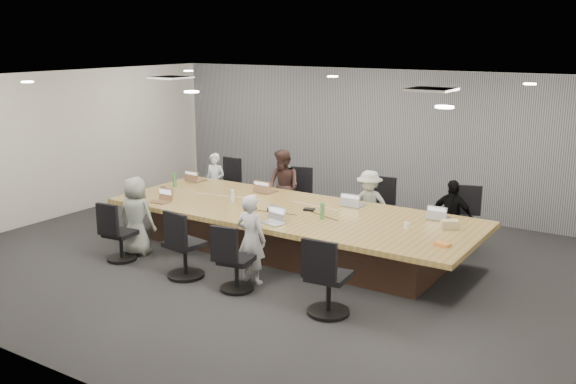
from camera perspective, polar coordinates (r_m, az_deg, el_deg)
The scene contains 38 objects.
floor at distance 10.05m, azimuth -1.24°, elevation -6.28°, with size 10.00×8.00×0.00m, color #242426.
ceiling at distance 9.46m, azimuth -1.32°, elevation 9.85°, with size 10.00×8.00×0.00m, color white.
wall_back at distance 13.12m, azimuth 8.53°, elevation 4.64°, with size 10.00×2.80×0.00m, color beige.
wall_front at distance 6.83m, azimuth -20.37°, elevation -4.54°, with size 10.00×2.80×0.00m, color beige.
wall_left at distance 13.08m, azimuth -19.84°, elevation 3.95°, with size 8.00×2.80×0.00m, color beige.
curtain at distance 13.04m, azimuth 8.38°, elevation 4.59°, with size 9.80×0.04×2.80m, color slate.
conference_table at distance 10.32m, azimuth 0.30°, elevation -3.39°, with size 6.00×2.20×0.74m.
chair_0 at distance 13.14m, azimuth -5.52°, elevation 0.33°, with size 0.55×0.55×0.82m, color black, non-canonical shape.
chair_1 at distance 12.23m, azimuth 0.48°, elevation -0.67°, with size 0.53×0.53×0.79m, color black, non-canonical shape.
chair_2 at distance 11.43m, azimuth 7.94°, elevation -1.78°, with size 0.55×0.55×0.82m, color black, non-canonical shape.
chair_3 at distance 10.93m, azimuth 14.81°, elevation -2.69°, with size 0.59×0.59×0.87m, color black, non-canonical shape.
chair_4 at distance 10.37m, azimuth -14.65°, elevation -3.99°, with size 0.49×0.49×0.72m, color black, non-canonical shape.
chair_5 at distance 9.46m, azimuth -9.15°, elevation -5.06°, with size 0.57×0.57×0.84m, color black, non-canonical shape.
chair_6 at distance 8.91m, azimuth -4.60°, elevation -6.49°, with size 0.49×0.49×0.73m, color black, non-canonical shape.
chair_7 at distance 8.15m, azimuth 3.64°, elevation -8.00°, with size 0.58×0.58×0.85m, color black, non-canonical shape.
person_0 at distance 12.83m, azimuth -6.50°, elevation 0.82°, with size 0.43×0.28×1.18m, color silver.
laptop_0 at distance 12.39m, azimuth -8.11°, elevation 1.05°, with size 0.34×0.23×0.02m, color #8C6647.
person_1 at distance 11.87m, azimuth -0.42°, elevation 0.40°, with size 0.68×0.53×1.40m, color #352220.
laptop_1 at distance 11.42m, azimuth -1.92°, elevation 0.10°, with size 0.35×0.24×0.02m, color #8C6647.
person_2 at distance 11.07m, azimuth 7.21°, elevation -1.20°, with size 0.79×0.45×1.22m, color #9FAAA0.
laptop_2 at distance 10.55m, azimuth 5.95°, elevation -1.11°, with size 0.34×0.23×0.02m, color #B2B2B7.
person_3 at distance 10.56m, azimuth 14.28°, elevation -2.21°, with size 0.72×0.30×1.23m, color black.
laptop_3 at distance 10.02m, azimuth 13.32°, elevation -2.22°, with size 0.31×0.21×0.02m, color #B2B2B7.
person_4 at distance 10.52m, azimuth -13.35°, elevation -2.09°, with size 0.62×0.41×1.27m, color gray.
laptop_4 at distance 10.87m, azimuth -11.32°, elevation -0.88°, with size 0.29×0.20×0.02m, color #8C6647.
person_6 at distance 9.08m, azimuth -3.30°, elevation -4.21°, with size 0.47×0.31×1.29m, color #ADACB2.
laptop_6 at distance 9.48m, azimuth -1.36°, elevation -2.75°, with size 0.35×0.24×0.02m, color #B2B2B7.
bottle_green_left at distance 11.91m, azimuth -10.05°, elevation 1.05°, with size 0.07×0.07×0.25m, color #407B3F.
bottle_green_right at distance 9.70m, azimuth 3.07°, elevation -1.69°, with size 0.07×0.07×0.25m, color #407B3F.
bottle_clear at distance 10.70m, azimuth -4.96°, elevation -0.33°, with size 0.06×0.06×0.21m, color silver.
cup_white_far at distance 10.77m, azimuth -3.04°, elevation -0.54°, with size 0.08×0.08×0.10m, color white.
cup_white_near at distance 9.35m, azimuth 10.51°, elevation -2.98°, with size 0.08×0.08×0.10m, color white.
mug_brown at distance 11.56m, azimuth -11.00°, elevation 0.25°, with size 0.09×0.09×0.11m, color brown.
mic_left at distance 10.26m, azimuth -3.22°, elevation -1.47°, with size 0.13×0.09×0.03m, color black.
mic_right at distance 10.17m, azimuth 1.89°, elevation -1.57°, with size 0.17×0.11×0.03m, color black.
stapler at distance 10.09m, azimuth -1.39°, elevation -1.62°, with size 0.16×0.04×0.06m, color black.
canvas_bag at distance 9.49m, azimuth 14.18°, elevation -2.82°, with size 0.24×0.15×0.13m, color tan.
snack_packet at distance 8.72m, azimuth 13.57°, elevation -4.54°, with size 0.20×0.13×0.04m, color orange.
Camera 1 is at (5.27, -7.84, 3.44)m, focal length 40.00 mm.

